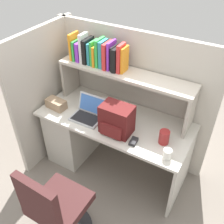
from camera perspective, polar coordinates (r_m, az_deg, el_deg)
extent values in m
plane|color=slate|center=(3.21, 0.46, -11.68)|extent=(8.00, 8.00, 0.00)
cube|color=beige|center=(2.71, 0.53, -1.72)|extent=(1.60, 0.70, 0.03)
cube|color=beige|center=(3.19, -8.12, -3.66)|extent=(0.40, 0.64, 0.70)
cube|color=beige|center=(2.78, 14.94, -12.66)|extent=(0.03, 0.64, 0.70)
cube|color=#BCB5A8|center=(2.95, 4.21, 3.22)|extent=(1.84, 0.05, 1.55)
cube|color=#BCB5A8|center=(3.08, -13.84, 3.72)|extent=(0.05, 1.06, 1.55)
cube|color=#B3A99C|center=(3.06, -9.09, 7.81)|extent=(0.03, 0.28, 0.42)
cube|color=#B3A99C|center=(2.54, 16.72, -0.25)|extent=(0.03, 0.28, 0.42)
cube|color=beige|center=(2.61, 2.80, 8.41)|extent=(1.44, 0.28, 0.03)
cube|color=orange|center=(2.84, -8.27, 14.07)|extent=(0.03, 0.16, 0.28)
cube|color=green|center=(2.83, -7.68, 13.28)|extent=(0.03, 0.15, 0.21)
cube|color=purple|center=(2.81, -6.85, 13.06)|extent=(0.04, 0.16, 0.20)
cube|color=white|center=(2.76, -6.19, 13.74)|extent=(0.04, 0.13, 0.30)
cube|color=black|center=(2.75, -5.25, 13.21)|extent=(0.04, 0.18, 0.25)
cube|color=teal|center=(2.73, -4.35, 12.81)|extent=(0.03, 0.16, 0.23)
cube|color=green|center=(2.71, -3.91, 12.84)|extent=(0.02, 0.14, 0.25)
cube|color=orange|center=(2.70, -3.23, 12.31)|extent=(0.03, 0.17, 0.21)
cube|color=green|center=(2.67, -2.62, 12.87)|extent=(0.03, 0.16, 0.28)
cube|color=teal|center=(2.64, -1.90, 12.56)|extent=(0.04, 0.14, 0.27)
cube|color=red|center=(2.62, -0.95, 12.27)|extent=(0.04, 0.17, 0.27)
cube|color=purple|center=(2.60, -0.13, 12.27)|extent=(0.02, 0.15, 0.28)
cube|color=black|center=(2.59, 0.45, 11.69)|extent=(0.02, 0.13, 0.25)
cube|color=black|center=(2.57, 1.09, 11.44)|extent=(0.04, 0.16, 0.24)
cube|color=red|center=(2.55, 1.97, 11.63)|extent=(0.03, 0.13, 0.28)
cube|color=orange|center=(2.55, 2.76, 11.29)|extent=(0.02, 0.13, 0.25)
cube|color=#B7BABF|center=(2.71, -5.61, -1.37)|extent=(0.31, 0.23, 0.02)
cube|color=black|center=(2.69, -5.74, -1.30)|extent=(0.28, 0.18, 0.00)
cube|color=#B7BABF|center=(2.72, -4.40, 1.78)|extent=(0.31, 0.08, 0.19)
cube|color=#3F72CC|center=(2.71, -4.48, 1.70)|extent=(0.27, 0.06, 0.16)
cube|color=#591919|center=(2.46, 1.05, -1.57)|extent=(0.30, 0.20, 0.30)
cube|color=maroon|center=(2.44, -0.18, -4.13)|extent=(0.22, 0.04, 0.13)
cube|color=#262628|center=(2.43, 4.72, -6.40)|extent=(0.07, 0.11, 0.03)
cylinder|color=white|center=(2.32, 11.95, -8.94)|extent=(0.08, 0.08, 0.09)
cube|color=#9E7F60|center=(2.89, -12.08, 1.73)|extent=(0.23, 0.14, 0.10)
cylinder|color=maroon|center=(2.44, 11.28, -5.38)|extent=(0.10, 0.10, 0.13)
cylinder|color=#262628|center=(2.58, -10.65, -21.46)|extent=(0.05, 0.05, 0.41)
cube|color=#3F1E1E|center=(2.41, -11.23, -18.91)|extent=(0.44, 0.44, 0.08)
cube|color=#3F1E1E|center=(2.13, -15.81, -18.52)|extent=(0.40, 0.07, 0.44)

